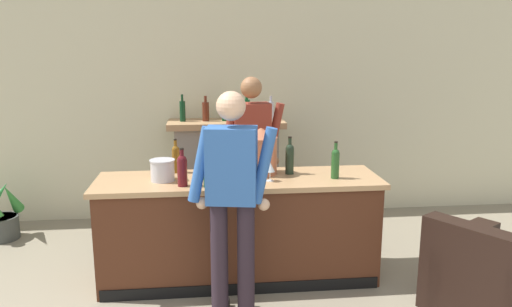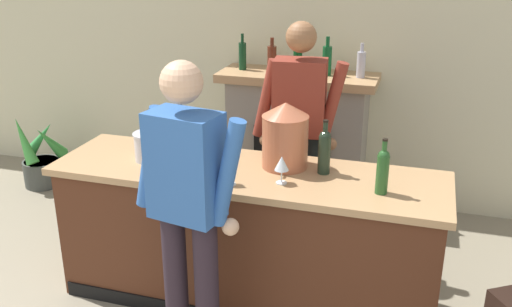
% 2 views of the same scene
% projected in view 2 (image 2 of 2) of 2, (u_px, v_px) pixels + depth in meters
% --- Properties ---
extents(wall_back_panel, '(12.00, 0.07, 2.75)m').
position_uv_depth(wall_back_panel, '(296.00, 47.00, 4.98)').
color(wall_back_panel, beige).
rests_on(wall_back_panel, ground_plane).
extents(bar_counter, '(2.45, 0.70, 0.93)m').
position_uv_depth(bar_counter, '(247.00, 236.00, 3.68)').
color(bar_counter, '#4B2515').
rests_on(bar_counter, ground_plane).
extents(fireplace_stone, '(1.33, 0.52, 1.52)m').
position_uv_depth(fireplace_stone, '(297.00, 139.00, 4.99)').
color(fireplace_stone, gray).
rests_on(fireplace_stone, ground_plane).
extents(potted_plant_corner, '(0.43, 0.48, 0.72)m').
position_uv_depth(potted_plant_corner, '(41.00, 161.00, 5.49)').
color(potted_plant_corner, '#424640').
rests_on(potted_plant_corner, ground_plane).
extents(person_customer, '(0.65, 0.35, 1.74)m').
position_uv_depth(person_customer, '(188.00, 210.00, 2.93)').
color(person_customer, '#271D25').
rests_on(person_customer, ground_plane).
extents(person_bartender, '(0.66, 0.33, 1.76)m').
position_uv_depth(person_bartender, '(298.00, 133.00, 4.03)').
color(person_bartender, black).
rests_on(person_bartender, ground_plane).
extents(copper_dispenser, '(0.29, 0.33, 0.42)m').
position_uv_depth(copper_dispenser, '(285.00, 135.00, 3.50)').
color(copper_dispenser, '#B76342').
rests_on(copper_dispenser, bar_counter).
extents(ice_bucket_steel, '(0.21, 0.21, 0.18)m').
position_uv_depth(ice_bucket_steel, '(150.00, 146.00, 3.65)').
color(ice_bucket_steel, silver).
rests_on(ice_bucket_steel, bar_counter).
extents(wine_bottle_rose_blush, '(0.07, 0.07, 0.32)m').
position_uv_depth(wine_bottle_rose_blush, '(383.00, 169.00, 3.15)').
color(wine_bottle_rose_blush, '#235022').
rests_on(wine_bottle_rose_blush, bar_counter).
extents(wine_bottle_merlot_tall, '(0.08, 0.08, 0.34)m').
position_uv_depth(wine_bottle_merlot_tall, '(324.00, 150.00, 3.42)').
color(wine_bottle_merlot_tall, '#1F2D1E').
rests_on(wine_bottle_merlot_tall, bar_counter).
extents(wine_bottle_port_short, '(0.08, 0.08, 0.28)m').
position_uv_depth(wine_bottle_port_short, '(190.00, 160.00, 3.32)').
color(wine_bottle_port_short, '#174025').
rests_on(wine_bottle_port_short, bar_counter).
extents(wine_bottle_chardonnay_pale, '(0.08, 0.08, 0.32)m').
position_uv_depth(wine_bottle_chardonnay_pale, '(161.00, 151.00, 3.41)').
color(wine_bottle_chardonnay_pale, '#571318').
rests_on(wine_bottle_chardonnay_pale, bar_counter).
extents(wine_bottle_riesling_slim, '(0.07, 0.07, 0.31)m').
position_uv_depth(wine_bottle_riesling_slim, '(181.00, 129.00, 3.84)').
color(wine_bottle_riesling_slim, brown).
rests_on(wine_bottle_riesling_slim, bar_counter).
extents(wine_glass_front_right, '(0.07, 0.07, 0.16)m').
position_uv_depth(wine_glass_front_right, '(231.00, 167.00, 3.27)').
color(wine_glass_front_right, silver).
rests_on(wine_glass_front_right, bar_counter).
extents(wine_glass_near_bucket, '(0.08, 0.08, 0.17)m').
position_uv_depth(wine_glass_near_bucket, '(282.00, 164.00, 3.29)').
color(wine_glass_near_bucket, silver).
rests_on(wine_glass_near_bucket, bar_counter).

